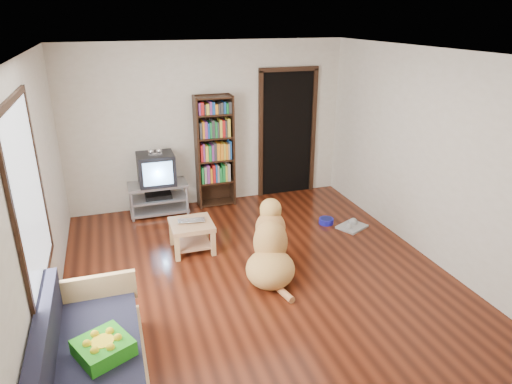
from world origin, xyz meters
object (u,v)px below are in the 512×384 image
object	(u,v)px
tv_stand	(159,197)
dog	(270,250)
dog_bowl	(326,221)
green_cushion	(103,348)
crt_tv	(156,168)
coffee_table	(192,231)
laptop	(192,223)
grey_rag	(352,227)
sofa	(91,372)
bookshelf	(214,146)

from	to	relation	value
tv_stand	dog	size ratio (longest dim) A/B	0.80
dog_bowl	green_cushion	bearing A→B (deg)	-142.45
crt_tv	coffee_table	distance (m)	1.49
laptop	tv_stand	world-z (taller)	tv_stand
grey_rag	sofa	size ratio (longest dim) A/B	0.22
sofa	grey_rag	bearing A→B (deg)	31.24
dog_bowl	tv_stand	size ratio (longest dim) A/B	0.24
grey_rag	coffee_table	world-z (taller)	coffee_table
bookshelf	tv_stand	bearing A→B (deg)	-174.37
sofa	coffee_table	world-z (taller)	sofa
crt_tv	sofa	xyz separation A→B (m)	(-0.97, -3.65, -0.48)
laptop	tv_stand	bearing A→B (deg)	108.90
sofa	dog	xyz separation A→B (m)	(2.02, 1.34, 0.08)
laptop	grey_rag	bearing A→B (deg)	6.95
coffee_table	grey_rag	bearing A→B (deg)	-1.61
tv_stand	coffee_table	size ratio (longest dim) A/B	1.64
dog	grey_rag	bearing A→B (deg)	28.28
dog_bowl	dog	distance (m)	1.74
laptop	coffee_table	bearing A→B (deg)	97.83
green_cushion	dog	size ratio (longest dim) A/B	0.34
green_cushion	crt_tv	size ratio (longest dim) A/B	0.67
dog_bowl	coffee_table	distance (m)	2.10
sofa	coffee_table	bearing A→B (deg)	61.17
dog	sofa	bearing A→B (deg)	-146.54
green_cushion	grey_rag	bearing A→B (deg)	5.94
dog_bowl	crt_tv	xyz separation A→B (m)	(-2.35, 1.20, 0.70)
coffee_table	tv_stand	bearing A→B (deg)	101.31
coffee_table	sofa	bearing A→B (deg)	-118.83
tv_stand	crt_tv	xyz separation A→B (m)	(0.00, 0.02, 0.47)
green_cushion	coffee_table	xyz separation A→B (m)	(1.12, 2.28, -0.20)
dog_bowl	bookshelf	xyz separation A→B (m)	(-1.40, 1.28, 0.96)
dog_bowl	crt_tv	distance (m)	2.73
dog	coffee_table	bearing A→B (deg)	130.00
grey_rag	bookshelf	size ratio (longest dim) A/B	0.22
bookshelf	sofa	size ratio (longest dim) A/B	1.00
tv_stand	crt_tv	size ratio (longest dim) A/B	1.55
grey_rag	green_cushion	bearing A→B (deg)	-147.73
tv_stand	crt_tv	bearing A→B (deg)	90.00
laptop	dog_bowl	world-z (taller)	laptop
dog	bookshelf	bearing A→B (deg)	92.42
laptop	crt_tv	world-z (taller)	crt_tv
tv_stand	crt_tv	world-z (taller)	crt_tv
green_cushion	laptop	world-z (taller)	green_cushion
bookshelf	laptop	bearing A→B (deg)	-114.44
dog_bowl	coffee_table	bearing A→B (deg)	-174.95
green_cushion	laptop	distance (m)	2.51
dog_bowl	grey_rag	world-z (taller)	dog_bowl
laptop	bookshelf	distance (m)	1.74
green_cushion	bookshelf	bearing A→B (deg)	37.94
coffee_table	dog	size ratio (longest dim) A/B	0.49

